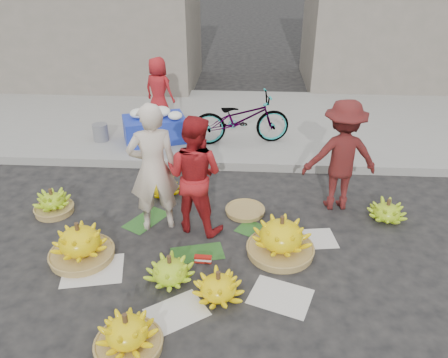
# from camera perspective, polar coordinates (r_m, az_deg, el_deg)

# --- Properties ---
(ground) EXTENTS (80.00, 80.00, 0.00)m
(ground) POSITION_cam_1_polar(r_m,az_deg,el_deg) (5.70, -2.26, -8.49)
(ground) COLOR black
(ground) RESTS_ON ground
(curb) EXTENTS (40.00, 0.25, 0.15)m
(curb) POSITION_cam_1_polar(r_m,az_deg,el_deg) (7.54, -0.65, 2.03)
(curb) COLOR gray
(curb) RESTS_ON ground
(sidewalk) EXTENTS (40.00, 4.00, 0.12)m
(sidewalk) POSITION_cam_1_polar(r_m,az_deg,el_deg) (9.47, 0.28, 7.58)
(sidewalk) COLOR gray
(sidewalk) RESTS_ON ground
(building_left) EXTENTS (6.00, 3.00, 4.00)m
(building_left) POSITION_cam_1_polar(r_m,az_deg,el_deg) (12.65, -18.54, 20.59)
(building_left) COLOR gray
(building_left) RESTS_ON sidewalk
(newspaper_scatter) EXTENTS (3.20, 1.80, 0.00)m
(newspaper_scatter) POSITION_cam_1_polar(r_m,az_deg,el_deg) (5.09, -3.16, -13.86)
(newspaper_scatter) COLOR silver
(newspaper_scatter) RESTS_ON ground
(banana_leaves) EXTENTS (2.00, 1.00, 0.00)m
(banana_leaves) POSITION_cam_1_polar(r_m,az_deg,el_deg) (5.87, -3.05, -7.25)
(banana_leaves) COLOR #21541C
(banana_leaves) RESTS_ON ground
(banana_bunch_0) EXTENTS (0.78, 0.78, 0.51)m
(banana_bunch_0) POSITION_cam_1_polar(r_m,az_deg,el_deg) (5.62, -18.31, -7.91)
(banana_bunch_0) COLOR olive
(banana_bunch_0) RESTS_ON ground
(banana_bunch_1) EXTENTS (0.73, 0.73, 0.35)m
(banana_bunch_1) POSITION_cam_1_polar(r_m,az_deg,el_deg) (5.10, -7.07, -11.72)
(banana_bunch_1) COLOR #87BE1B
(banana_bunch_1) RESTS_ON ground
(banana_bunch_2) EXTENTS (0.72, 0.72, 0.44)m
(banana_bunch_2) POSITION_cam_1_polar(r_m,az_deg,el_deg) (4.44, -12.52, -19.20)
(banana_bunch_2) COLOR olive
(banana_bunch_2) RESTS_ON ground
(banana_bunch_3) EXTENTS (0.58, 0.58, 0.35)m
(banana_bunch_3) POSITION_cam_1_polar(r_m,az_deg,el_deg) (4.86, -0.75, -13.82)
(banana_bunch_3) COLOR yellow
(banana_bunch_3) RESTS_ON ground
(banana_bunch_4) EXTENTS (0.92, 0.92, 0.54)m
(banana_bunch_4) POSITION_cam_1_polar(r_m,az_deg,el_deg) (5.46, 7.47, -7.52)
(banana_bunch_4) COLOR olive
(banana_bunch_4) RESTS_ON ground
(banana_bunch_5) EXTENTS (0.52, 0.52, 0.33)m
(banana_bunch_5) POSITION_cam_1_polar(r_m,az_deg,el_deg) (6.50, 20.53, -3.93)
(banana_bunch_5) COLOR #87BE1B
(banana_bunch_5) RESTS_ON ground
(banana_bunch_6) EXTENTS (0.53, 0.53, 0.39)m
(banana_bunch_6) POSITION_cam_1_polar(r_m,az_deg,el_deg) (6.70, -21.44, -2.94)
(banana_bunch_6) COLOR olive
(banana_bunch_6) RESTS_ON ground
(banana_bunch_7) EXTENTS (0.64, 0.64, 0.33)m
(banana_bunch_7) POSITION_cam_1_polar(r_m,az_deg,el_deg) (6.76, -7.94, -0.94)
(banana_bunch_7) COLOR yellow
(banana_bunch_7) RESTS_ON ground
(basket_spare) EXTENTS (0.70, 0.70, 0.06)m
(basket_spare) POSITION_cam_1_polar(r_m,az_deg,el_deg) (6.30, 2.78, -4.17)
(basket_spare) COLOR olive
(basket_spare) RESTS_ON ground
(incense_stack) EXTENTS (0.21, 0.08, 0.09)m
(incense_stack) POSITION_cam_1_polar(r_m,az_deg,el_deg) (5.38, -2.75, -10.41)
(incense_stack) COLOR #AE1B12
(incense_stack) RESTS_ON ground
(vendor_cream) EXTENTS (0.74, 0.60, 1.76)m
(vendor_cream) POSITION_cam_1_polar(r_m,az_deg,el_deg) (5.66, -9.23, 1.34)
(vendor_cream) COLOR beige
(vendor_cream) RESTS_ON ground
(vendor_red) EXTENTS (0.94, 0.83, 1.60)m
(vendor_red) POSITION_cam_1_polar(r_m,az_deg,el_deg) (5.61, -3.89, 0.52)
(vendor_red) COLOR red
(vendor_red) RESTS_ON ground
(man_striped) EXTENTS (1.10, 0.71, 1.62)m
(man_striped) POSITION_cam_1_polar(r_m,az_deg,el_deg) (6.31, 15.06, 2.92)
(man_striped) COLOR maroon
(man_striped) RESTS_ON ground
(flower_table) EXTENTS (1.29, 1.04, 0.65)m
(flower_table) POSITION_cam_1_polar(r_m,az_deg,el_deg) (8.34, -9.00, 6.69)
(flower_table) COLOR #192CA7
(flower_table) RESTS_ON sidewalk
(grey_bucket) EXTENTS (0.28, 0.28, 0.32)m
(grey_bucket) POSITION_cam_1_polar(r_m,az_deg,el_deg) (8.61, -15.82, 5.89)
(grey_bucket) COLOR slate
(grey_bucket) RESTS_ON sidewalk
(flower_vendor) EXTENTS (0.77, 0.65, 1.33)m
(flower_vendor) POSITION_cam_1_polar(r_m,az_deg,el_deg) (9.20, -8.53, 11.43)
(flower_vendor) COLOR red
(flower_vendor) RESTS_ON sidewalk
(bicycle) EXTENTS (0.94, 1.88, 0.95)m
(bicycle) POSITION_cam_1_polar(r_m,az_deg,el_deg) (8.08, 2.23, 7.89)
(bicycle) COLOR gray
(bicycle) RESTS_ON sidewalk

